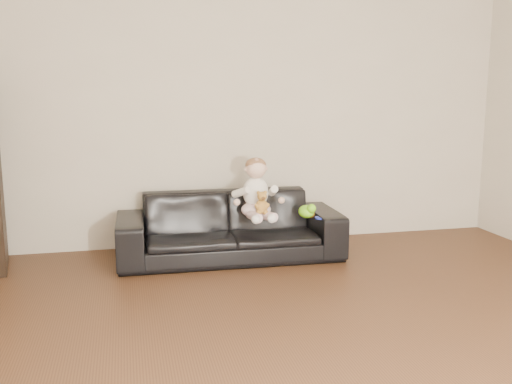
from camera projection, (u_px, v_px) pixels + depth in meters
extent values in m
plane|color=#4B2D1A|center=(362.00, 381.00, 2.85)|extent=(5.50, 5.50, 0.00)
plane|color=beige|center=(247.00, 105.00, 5.26)|extent=(5.00, 0.00, 5.00)
imported|color=black|center=(230.00, 226.00, 4.90)|extent=(1.92, 0.78, 0.56)
ellipsoid|color=silver|center=(256.00, 210.00, 4.83)|extent=(0.30, 0.28, 0.14)
ellipsoid|color=white|center=(256.00, 192.00, 4.82)|extent=(0.26, 0.23, 0.26)
sphere|color=beige|center=(256.00, 168.00, 4.77)|extent=(0.21, 0.21, 0.17)
ellipsoid|color=#8C603F|center=(256.00, 165.00, 4.78)|extent=(0.21, 0.21, 0.12)
cylinder|color=silver|center=(254.00, 216.00, 4.67)|extent=(0.13, 0.23, 0.08)
cylinder|color=silver|center=(267.00, 216.00, 4.69)|extent=(0.13, 0.23, 0.08)
sphere|color=white|center=(256.00, 219.00, 4.56)|extent=(0.09, 0.09, 0.07)
sphere|color=white|center=(271.00, 219.00, 4.59)|extent=(0.09, 0.09, 0.07)
cylinder|color=white|center=(241.00, 192.00, 4.73)|extent=(0.11, 0.19, 0.12)
cylinder|color=white|center=(273.00, 191.00, 4.79)|extent=(0.11, 0.19, 0.12)
ellipsoid|color=#AD7B31|center=(262.00, 206.00, 4.67)|extent=(0.11, 0.10, 0.12)
sphere|color=#AD7B31|center=(262.00, 196.00, 4.64)|extent=(0.09, 0.09, 0.08)
sphere|color=#AD7B31|center=(258.00, 193.00, 4.64)|extent=(0.03, 0.03, 0.03)
sphere|color=#AD7B31|center=(265.00, 193.00, 4.65)|extent=(0.03, 0.03, 0.03)
sphere|color=#593819|center=(263.00, 198.00, 4.61)|extent=(0.03, 0.03, 0.03)
ellipsoid|color=#7BE71B|center=(306.00, 212.00, 4.81)|extent=(0.19, 0.20, 0.11)
sphere|color=#C76D17|center=(310.00, 214.00, 4.82)|extent=(0.07, 0.07, 0.07)
cylinder|color=#1828C7|center=(321.00, 218.00, 4.80)|extent=(0.12, 0.12, 0.01)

